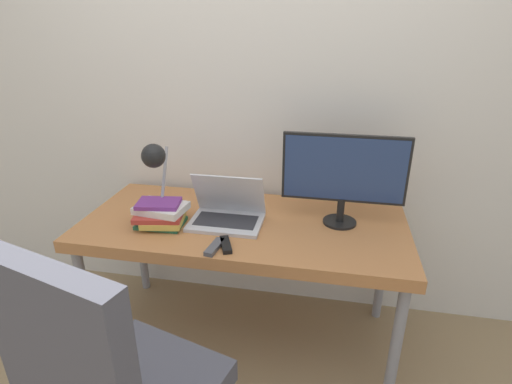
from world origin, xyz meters
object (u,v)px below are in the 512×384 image
laptop (227,213)px  book_stack (161,213)px  desk_lamp (158,168)px  monitor (344,173)px

laptop → book_stack: (-0.31, -0.09, 0.01)m
desk_lamp → monitor: bearing=9.4°
monitor → book_stack: monitor is taller
laptop → monitor: (0.55, 0.10, 0.21)m
laptop → book_stack: laptop is taller
monitor → desk_lamp: (-0.87, -0.14, 0.01)m
monitor → book_stack: 0.90m
laptop → monitor: monitor is taller
monitor → book_stack: size_ratio=2.22×
laptop → desk_lamp: desk_lamp is taller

